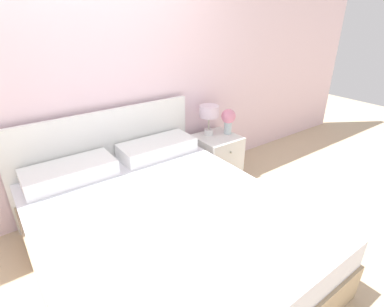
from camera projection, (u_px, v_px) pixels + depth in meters
ground_plane at (114, 199)px, 3.25m from camera, size 12.00×12.00×0.00m
wall_back at (94, 77)px, 2.74m from camera, size 8.00×0.06×2.60m
bed at (160, 229)px, 2.39m from camera, size 1.84×2.18×1.00m
nightstand at (217, 156)px, 3.61m from camera, size 0.47×0.49×0.52m
table_lamp at (209, 114)px, 3.43m from camera, size 0.23×0.23×0.35m
flower_vase at (229, 118)px, 3.50m from camera, size 0.17×0.17×0.30m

